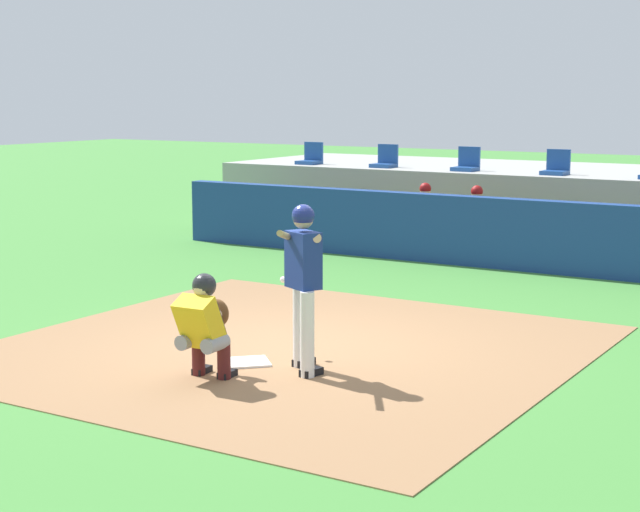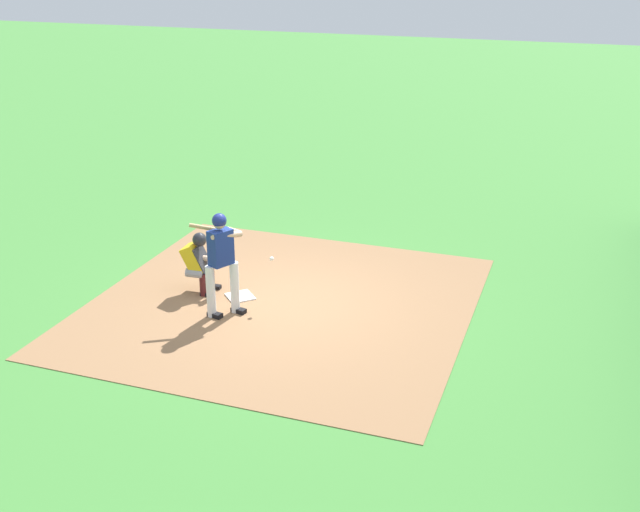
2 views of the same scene
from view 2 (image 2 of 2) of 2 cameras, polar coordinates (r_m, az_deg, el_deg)
ground_plane at (r=13.57m, az=-2.79°, el=-3.54°), size 80.00×80.00×0.00m
dirt_infield at (r=13.57m, az=-2.79°, el=-3.52°), size 6.40×6.40×0.01m
home_plate at (r=13.86m, az=-5.87°, el=-2.96°), size 0.62×0.62×0.02m
batter_at_plate at (r=12.87m, az=-7.21°, el=-0.12°), size 0.57×0.89×1.80m
catcher_crouched at (r=13.95m, az=-8.67°, el=-0.31°), size 0.50×1.75×1.13m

